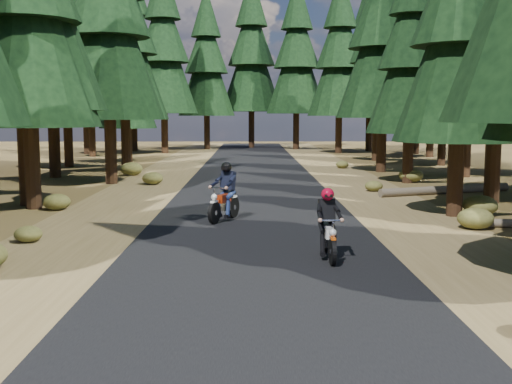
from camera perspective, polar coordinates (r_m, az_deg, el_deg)
ground at (r=15.04m, az=0.06°, el=-4.85°), size 120.00×120.00×0.00m
road at (r=19.96m, az=-0.10°, el=-1.92°), size 6.00×100.00×0.01m
shoulder_l at (r=20.45m, az=-13.10°, el=-1.90°), size 3.20×100.00×0.01m
shoulder_r at (r=20.52m, az=12.86°, el=-1.86°), size 3.20×100.00×0.01m
pine_forest at (r=36.10m, az=-0.34°, el=14.55°), size 34.59×55.08×16.32m
log_near at (r=26.08m, az=16.53°, el=0.20°), size 5.71×2.55×0.32m
understory_shrubs at (r=22.00m, az=2.87°, el=-0.37°), size 14.59×32.92×0.68m
rider_lead at (r=13.63m, az=6.44°, el=-3.93°), size 0.58×1.71×1.51m
rider_follow at (r=18.52m, az=-2.86°, el=-0.85°), size 1.30×1.97×1.70m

